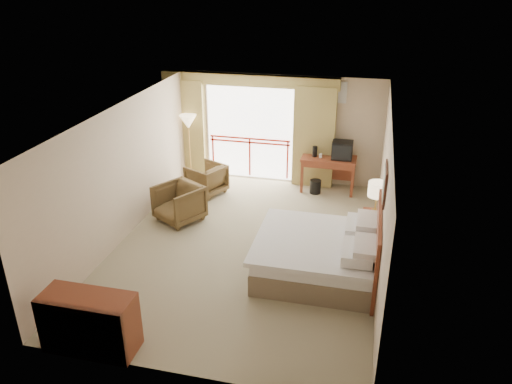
% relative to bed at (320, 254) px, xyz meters
% --- Properties ---
extents(floor, '(7.00, 7.00, 0.00)m').
position_rel_bed_xyz_m(floor, '(-1.50, 0.60, -0.38)').
color(floor, gray).
rests_on(floor, ground).
extents(ceiling, '(7.00, 7.00, 0.00)m').
position_rel_bed_xyz_m(ceiling, '(-1.50, 0.60, 2.32)').
color(ceiling, white).
rests_on(ceiling, wall_back).
extents(wall_back, '(5.00, 0.00, 5.00)m').
position_rel_bed_xyz_m(wall_back, '(-1.50, 4.10, 0.97)').
color(wall_back, '#C4AE93').
rests_on(wall_back, ground).
extents(wall_front, '(5.00, 0.00, 5.00)m').
position_rel_bed_xyz_m(wall_front, '(-1.50, -2.90, 0.97)').
color(wall_front, '#C4AE93').
rests_on(wall_front, ground).
extents(wall_left, '(0.00, 7.00, 7.00)m').
position_rel_bed_xyz_m(wall_left, '(-4.00, 0.60, 0.97)').
color(wall_left, '#C4AE93').
rests_on(wall_left, ground).
extents(wall_right, '(0.00, 7.00, 7.00)m').
position_rel_bed_xyz_m(wall_right, '(1.00, 0.60, 0.97)').
color(wall_right, '#C4AE93').
rests_on(wall_right, ground).
extents(balcony_door, '(2.40, 0.00, 2.40)m').
position_rel_bed_xyz_m(balcony_door, '(-2.30, 4.08, 0.82)').
color(balcony_door, white).
rests_on(balcony_door, wall_back).
extents(balcony_railing, '(2.09, 0.03, 1.02)m').
position_rel_bed_xyz_m(balcony_railing, '(-2.30, 4.06, 0.44)').
color(balcony_railing, '#B2210F').
rests_on(balcony_railing, wall_back).
extents(curtain_left, '(1.00, 0.26, 2.50)m').
position_rel_bed_xyz_m(curtain_left, '(-3.95, 3.95, 0.87)').
color(curtain_left, olive).
rests_on(curtain_left, wall_back).
extents(curtain_right, '(1.00, 0.26, 2.50)m').
position_rel_bed_xyz_m(curtain_right, '(-0.65, 3.95, 0.87)').
color(curtain_right, olive).
rests_on(curtain_right, wall_back).
extents(valance, '(4.40, 0.22, 0.28)m').
position_rel_bed_xyz_m(valance, '(-2.30, 3.98, 2.17)').
color(valance, olive).
rests_on(valance, wall_back).
extents(hvac_vent, '(0.50, 0.04, 0.50)m').
position_rel_bed_xyz_m(hvac_vent, '(-0.20, 4.07, 1.97)').
color(hvac_vent, silver).
rests_on(hvac_vent, wall_back).
extents(bed, '(2.13, 2.06, 0.97)m').
position_rel_bed_xyz_m(bed, '(0.00, 0.00, 0.00)').
color(bed, brown).
rests_on(bed, floor).
extents(headboard, '(0.06, 2.10, 1.30)m').
position_rel_bed_xyz_m(headboard, '(0.96, 0.00, 0.27)').
color(headboard, maroon).
rests_on(headboard, wall_right).
extents(framed_art, '(0.04, 0.72, 0.60)m').
position_rel_bed_xyz_m(framed_art, '(0.97, 0.00, 1.47)').
color(framed_art, black).
rests_on(framed_art, wall_right).
extents(nightstand, '(0.46, 0.54, 0.62)m').
position_rel_bed_xyz_m(nightstand, '(0.91, 1.37, -0.06)').
color(nightstand, maroon).
rests_on(nightstand, floor).
extents(table_lamp, '(0.35, 0.35, 0.63)m').
position_rel_bed_xyz_m(table_lamp, '(0.91, 1.42, 0.74)').
color(table_lamp, tan).
rests_on(table_lamp, nightstand).
extents(phone, '(0.19, 0.16, 0.07)m').
position_rel_bed_xyz_m(phone, '(0.86, 1.22, 0.28)').
color(phone, black).
rests_on(phone, nightstand).
extents(desk, '(1.31, 0.63, 0.86)m').
position_rel_bed_xyz_m(desk, '(-0.23, 3.72, 0.29)').
color(desk, maroon).
rests_on(desk, floor).
extents(tv, '(0.48, 0.38, 0.44)m').
position_rel_bed_xyz_m(tv, '(0.07, 3.66, 0.69)').
color(tv, black).
rests_on(tv, desk).
extents(coffee_maker, '(0.15, 0.15, 0.26)m').
position_rel_bed_xyz_m(coffee_maker, '(-0.58, 3.67, 0.60)').
color(coffee_maker, black).
rests_on(coffee_maker, desk).
extents(cup, '(0.09, 0.09, 0.10)m').
position_rel_bed_xyz_m(cup, '(-0.43, 3.62, 0.53)').
color(cup, white).
rests_on(cup, desk).
extents(wastebasket, '(0.32, 0.32, 0.33)m').
position_rel_bed_xyz_m(wastebasket, '(-0.50, 3.44, -0.21)').
color(wastebasket, black).
rests_on(wastebasket, floor).
extents(armchair_far, '(1.06, 1.05, 0.73)m').
position_rel_bed_xyz_m(armchair_far, '(-3.07, 2.82, -0.38)').
color(armchair_far, '#4C3920').
rests_on(armchair_far, floor).
extents(armchair_near, '(1.20, 1.21, 0.81)m').
position_rel_bed_xyz_m(armchair_near, '(-3.19, 1.34, -0.38)').
color(armchair_near, '#4C3920').
rests_on(armchair_near, floor).
extents(side_table, '(0.48, 0.48, 0.52)m').
position_rel_bed_xyz_m(side_table, '(-3.43, 2.01, -0.02)').
color(side_table, black).
rests_on(side_table, floor).
extents(book, '(0.23, 0.25, 0.02)m').
position_rel_bed_xyz_m(book, '(-3.43, 2.01, 0.15)').
color(book, white).
rests_on(book, side_table).
extents(floor_lamp, '(0.43, 0.43, 1.68)m').
position_rel_bed_xyz_m(floor_lamp, '(-3.77, 3.65, 1.07)').
color(floor_lamp, tan).
rests_on(floor_lamp, floor).
extents(dresser, '(1.33, 0.57, 0.89)m').
position_rel_bed_xyz_m(dresser, '(-2.96, -2.70, 0.07)').
color(dresser, maroon).
rests_on(dresser, floor).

